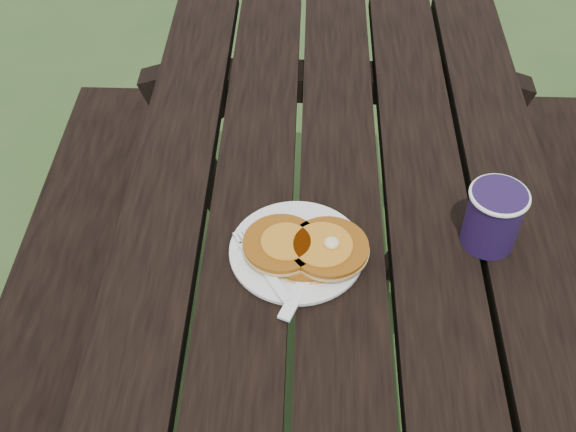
{
  "coord_description": "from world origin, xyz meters",
  "views": [
    {
      "loc": [
        -0.06,
        -0.69,
        1.64
      ],
      "look_at": [
        -0.09,
        0.1,
        0.8
      ],
      "focal_mm": 45.0,
      "sensor_mm": 36.0,
      "label": 1
    }
  ],
  "objects_px": {
    "plate": "(297,252)",
    "pancake_stack": "(306,247)",
    "picnic_table": "(331,409)",
    "coffee_cup": "(494,215)"
  },
  "relations": [
    {
      "from": "plate",
      "to": "pancake_stack",
      "type": "xyz_separation_m",
      "value": [
        0.02,
        -0.01,
        0.02
      ]
    },
    {
      "from": "picnic_table",
      "to": "pancake_stack",
      "type": "xyz_separation_m",
      "value": [
        -0.06,
        0.06,
        0.41
      ]
    },
    {
      "from": "pancake_stack",
      "to": "coffee_cup",
      "type": "xyz_separation_m",
      "value": [
        0.3,
        0.05,
        0.04
      ]
    },
    {
      "from": "plate",
      "to": "pancake_stack",
      "type": "height_order",
      "value": "pancake_stack"
    },
    {
      "from": "picnic_table",
      "to": "pancake_stack",
      "type": "distance_m",
      "value": 0.42
    },
    {
      "from": "picnic_table",
      "to": "coffee_cup",
      "type": "distance_m",
      "value": 0.51
    },
    {
      "from": "plate",
      "to": "coffee_cup",
      "type": "bearing_deg",
      "value": 7.26
    },
    {
      "from": "pancake_stack",
      "to": "picnic_table",
      "type": "bearing_deg",
      "value": -46.53
    },
    {
      "from": "coffee_cup",
      "to": "plate",
      "type": "bearing_deg",
      "value": -172.74
    },
    {
      "from": "picnic_table",
      "to": "plate",
      "type": "distance_m",
      "value": 0.4
    }
  ]
}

